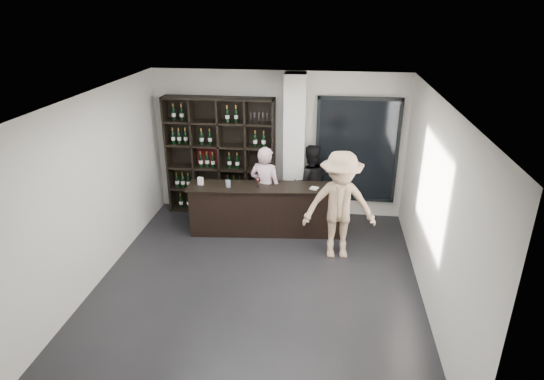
# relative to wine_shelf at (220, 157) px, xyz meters

# --- Properties ---
(floor) EXTENTS (5.00, 5.50, 0.01)m
(floor) POSITION_rel_wine_shelf_xyz_m (1.15, -2.57, -1.20)
(floor) COLOR black
(floor) RESTS_ON ground
(wine_shelf) EXTENTS (2.20, 0.35, 2.40)m
(wine_shelf) POSITION_rel_wine_shelf_xyz_m (0.00, 0.00, 0.00)
(wine_shelf) COLOR black
(wine_shelf) RESTS_ON floor
(structural_column) EXTENTS (0.40, 0.40, 2.90)m
(structural_column) POSITION_rel_wine_shelf_xyz_m (1.50, -0.10, 0.25)
(structural_column) COLOR silver
(structural_column) RESTS_ON floor
(glass_panel) EXTENTS (1.60, 0.08, 2.10)m
(glass_panel) POSITION_rel_wine_shelf_xyz_m (2.70, 0.12, 0.20)
(glass_panel) COLOR black
(glass_panel) RESTS_ON floor
(tasting_counter) EXTENTS (2.88, 0.61, 0.95)m
(tasting_counter) POSITION_rel_wine_shelf_xyz_m (1.03, -0.82, -0.73)
(tasting_counter) COLOR black
(tasting_counter) RESTS_ON floor
(taster_pink) EXTENTS (0.68, 0.52, 1.65)m
(taster_pink) POSITION_rel_wine_shelf_xyz_m (1.00, -0.63, -0.38)
(taster_pink) COLOR beige
(taster_pink) RESTS_ON floor
(taster_black) EXTENTS (0.88, 0.75, 1.57)m
(taster_black) POSITION_rel_wine_shelf_xyz_m (1.82, -0.17, -0.41)
(taster_black) COLOR black
(taster_black) RESTS_ON floor
(customer) EXTENTS (1.29, 0.83, 1.90)m
(customer) POSITION_rel_wine_shelf_xyz_m (2.38, -1.52, -0.25)
(customer) COLOR #9E8063
(customer) RESTS_ON floor
(wine_glass) EXTENTS (0.09, 0.09, 0.21)m
(wine_glass) POSITION_rel_wine_shelf_xyz_m (0.91, -0.86, -0.15)
(wine_glass) COLOR white
(wine_glass) RESTS_ON tasting_counter
(spit_cup) EXTENTS (0.09, 0.09, 0.12)m
(spit_cup) POSITION_rel_wine_shelf_xyz_m (0.36, -0.93, -0.19)
(spit_cup) COLOR silver
(spit_cup) RESTS_ON tasting_counter
(napkin_stack) EXTENTS (0.17, 0.17, 0.02)m
(napkin_stack) POSITION_rel_wine_shelf_xyz_m (1.93, -0.83, -0.24)
(napkin_stack) COLOR white
(napkin_stack) RESTS_ON tasting_counter
(card_stand) EXTENTS (0.10, 0.06, 0.15)m
(card_stand) POSITION_rel_wine_shelf_xyz_m (-0.17, -0.90, -0.18)
(card_stand) COLOR white
(card_stand) RESTS_ON tasting_counter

